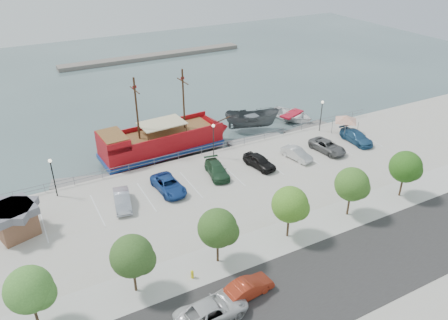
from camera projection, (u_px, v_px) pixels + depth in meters
name	position (u px, v px, depth m)	size (l,w,h in m)	color
ground	(241.00, 190.00, 47.66)	(160.00, 160.00, 0.00)	#3E5052
street	(341.00, 274.00, 34.77)	(100.00, 8.00, 0.04)	#292726
sidewalk	(296.00, 233.00, 39.42)	(100.00, 4.00, 0.05)	#B5B3AE
seawall_railing	(209.00, 149.00, 52.98)	(50.00, 0.06, 1.00)	gray
far_shore	(153.00, 56.00, 94.26)	(40.00, 3.00, 0.80)	#6A6158
pirate_ship	(171.00, 140.00, 54.41)	(17.67, 5.88, 11.05)	#9D0C12
patrol_boat	(252.00, 121.00, 60.60)	(2.83, 7.51, 2.91)	#494E51
speedboat	(292.00, 116.00, 64.02)	(4.75, 6.65, 1.38)	white
dock_west	(86.00, 182.00, 48.65)	(7.57, 2.16, 0.43)	gray
dock_mid	(256.00, 141.00, 57.89)	(7.60, 2.17, 0.43)	gray
dock_east	(307.00, 129.00, 61.34)	(7.13, 2.04, 0.41)	slate
shed	(14.00, 220.00, 38.60)	(4.39, 4.39, 2.89)	brown
canopy_tent	(347.00, 115.00, 56.55)	(3.87, 3.87, 3.12)	slate
street_van	(212.00, 310.00, 30.55)	(2.49, 5.41, 1.50)	silver
street_sedan	(247.00, 288.00, 32.49)	(1.46, 4.19, 1.38)	#9F2D17
fire_hydrant	(192.00, 274.00, 34.20)	(0.26, 0.26, 0.76)	yellow
lamp_post_left	(52.00, 171.00, 43.37)	(0.36, 0.36, 4.28)	black
lamp_post_mid	(213.00, 135.00, 50.82)	(0.36, 0.36, 4.28)	black
lamp_post_right	(322.00, 110.00, 57.45)	(0.36, 0.36, 4.28)	black
tree_a	(31.00, 291.00, 28.75)	(3.30, 3.20, 5.00)	#473321
tree_b	(134.00, 257.00, 31.65)	(3.30, 3.20, 5.00)	#473321
tree_c	(219.00, 229.00, 34.55)	(3.30, 3.20, 5.00)	#473321
tree_d	(292.00, 205.00, 37.45)	(3.30, 3.20, 5.00)	#473321
tree_e	(353.00, 185.00, 40.35)	(3.30, 3.20, 5.00)	#473321
tree_f	(407.00, 168.00, 43.25)	(3.30, 3.20, 5.00)	#473321
parked_car_b	(122.00, 200.00, 42.81)	(1.51, 4.34, 1.43)	#AEB2C2
parked_car_c	(169.00, 185.00, 45.29)	(2.34, 5.06, 1.41)	navy
parked_car_d	(217.00, 170.00, 48.13)	(1.91, 4.69, 1.36)	#23472C
parked_car_e	(259.00, 161.00, 49.73)	(1.75, 4.34, 1.48)	black
parked_car_f	(297.00, 154.00, 51.51)	(1.42, 4.06, 1.34)	silver
parked_car_g	(327.00, 146.00, 53.22)	(2.25, 4.87, 1.35)	#5E5E5E
parked_car_h	(356.00, 137.00, 55.47)	(2.02, 4.96, 1.44)	#25527B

